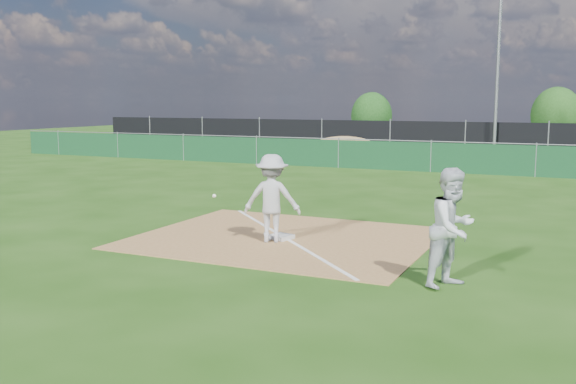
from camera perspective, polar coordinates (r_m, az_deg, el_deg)
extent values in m
plane|color=#1E450E|center=(21.97, 9.72, 0.45)|extent=(90.00, 90.00, 0.00)
cube|color=olive|center=(13.61, -0.34, -4.11)|extent=(6.00, 5.00, 0.02)
cube|color=white|center=(13.60, -0.34, -4.05)|extent=(5.01, 5.01, 0.01)
cube|color=#103B1E|center=(26.74, 12.58, 3.02)|extent=(44.00, 0.05, 1.20)
ellipsoid|color=#9B7D4B|center=(31.48, 5.03, 3.91)|extent=(3.38, 2.60, 1.17)
cube|color=black|center=(34.55, 15.47, 4.54)|extent=(46.00, 0.04, 1.80)
cube|color=black|center=(39.54, 16.62, 3.62)|extent=(46.00, 9.00, 0.01)
cylinder|color=slate|center=(34.00, 18.11, 9.61)|extent=(0.16, 0.16, 8.00)
cube|color=silver|center=(13.46, -0.65, -4.01)|extent=(0.52, 0.52, 0.09)
imported|color=silver|center=(13.07, -1.43, -0.56)|extent=(1.31, 0.98, 1.80)
sphere|color=white|center=(13.40, -6.57, -0.34)|extent=(0.08, 0.08, 0.08)
imported|color=silver|center=(10.28, 14.45, -3.11)|extent=(1.05, 1.14, 1.88)
imported|color=#A6A9AD|center=(39.88, 7.04, 5.04)|extent=(4.82, 3.07, 1.53)
imported|color=black|center=(38.20, 16.42, 4.51)|extent=(4.38, 2.55, 1.36)
imported|color=black|center=(37.76, 21.34, 4.18)|extent=(4.65, 2.53, 1.28)
cylinder|color=#382316|center=(47.04, 7.40, 5.15)|extent=(0.24, 0.24, 0.98)
ellipsoid|color=#174213|center=(46.99, 7.43, 6.74)|extent=(2.94, 2.94, 3.38)
cylinder|color=#382316|center=(45.72, 22.64, 4.56)|extent=(0.24, 0.24, 1.06)
ellipsoid|color=#1B4614|center=(45.67, 22.74, 6.33)|extent=(3.19, 3.19, 3.67)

